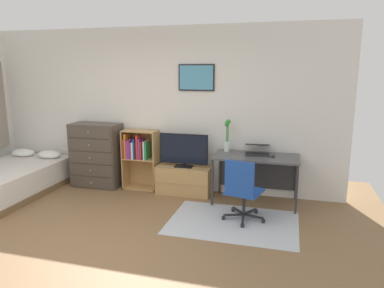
# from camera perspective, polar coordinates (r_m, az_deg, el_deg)

# --- Properties ---
(ground_plane) EXTENTS (7.20, 7.20, 0.00)m
(ground_plane) POSITION_cam_1_polar(r_m,az_deg,el_deg) (4.36, -17.00, -16.19)
(ground_plane) COLOR brown
(wall_back_with_posters) EXTENTS (6.12, 0.09, 2.70)m
(wall_back_with_posters) POSITION_cam_1_polar(r_m,az_deg,el_deg) (6.07, -5.38, 5.57)
(wall_back_with_posters) COLOR silver
(wall_back_with_posters) RESTS_ON ground_plane
(area_rug) EXTENTS (1.70, 1.20, 0.01)m
(area_rug) POSITION_cam_1_polar(r_m,az_deg,el_deg) (4.91, 6.58, -12.34)
(area_rug) COLOR #B2B7BC
(area_rug) RESTS_ON ground_plane
(bed) EXTENTS (1.30, 1.97, 0.58)m
(bed) POSITION_cam_1_polar(r_m,az_deg,el_deg) (6.62, -27.17, -5.08)
(bed) COLOR brown
(bed) RESTS_ON ground_plane
(dresser) EXTENTS (0.85, 0.46, 1.10)m
(dresser) POSITION_cam_1_polar(r_m,az_deg,el_deg) (6.42, -15.02, -1.70)
(dresser) COLOR #4C4238
(dresser) RESTS_ON ground_plane
(bookshelf) EXTENTS (0.59, 0.30, 1.01)m
(bookshelf) POSITION_cam_1_polar(r_m,az_deg,el_deg) (6.11, -8.49, -1.65)
(bookshelf) COLOR tan
(bookshelf) RESTS_ON ground_plane
(tv_stand) EXTENTS (0.89, 0.41, 0.46)m
(tv_stand) POSITION_cam_1_polar(r_m,az_deg,el_deg) (5.89, -1.26, -5.77)
(tv_stand) COLOR tan
(tv_stand) RESTS_ON ground_plane
(television) EXTENTS (0.80, 0.16, 0.55)m
(television) POSITION_cam_1_polar(r_m,az_deg,el_deg) (5.74, -1.34, -1.06)
(television) COLOR black
(television) RESTS_ON tv_stand
(desk) EXTENTS (1.27, 0.64, 0.74)m
(desk) POSITION_cam_1_polar(r_m,az_deg,el_deg) (5.54, 10.25, -2.99)
(desk) COLOR #4C4C4F
(desk) RESTS_ON ground_plane
(office_chair) EXTENTS (0.58, 0.57, 0.86)m
(office_chair) POSITION_cam_1_polar(r_m,az_deg,el_deg) (4.80, 8.02, -7.14)
(office_chair) COLOR #232326
(office_chair) RESTS_ON ground_plane
(laptop) EXTENTS (0.42, 0.44, 0.16)m
(laptop) POSITION_cam_1_polar(r_m,az_deg,el_deg) (5.54, 10.42, -0.94)
(laptop) COLOR #333338
(laptop) RESTS_ON desk
(computer_mouse) EXTENTS (0.06, 0.10, 0.03)m
(computer_mouse) POSITION_cam_1_polar(r_m,az_deg,el_deg) (5.41, 12.86, -1.87)
(computer_mouse) COLOR #262628
(computer_mouse) RESTS_ON desk
(bamboo_vase) EXTENTS (0.10, 0.10, 0.51)m
(bamboo_vase) POSITION_cam_1_polar(r_m,az_deg,el_deg) (5.61, 5.67, 1.28)
(bamboo_vase) COLOR silver
(bamboo_vase) RESTS_ON desk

